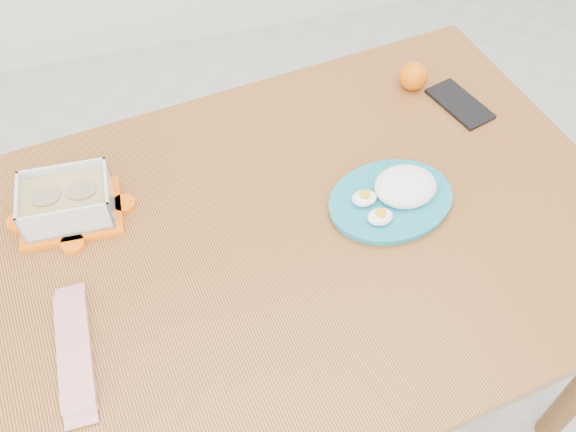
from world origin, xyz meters
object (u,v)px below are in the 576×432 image
object	(u,v)px
dining_table	(288,261)
rice_plate	(396,194)
food_container	(67,202)
orange_fruit	(413,76)
smartphone	(460,104)

from	to	relation	value
dining_table	rice_plate	bearing A→B (deg)	-2.14
dining_table	rice_plate	size ratio (longest dim) A/B	4.99
food_container	orange_fruit	distance (m)	0.80
dining_table	food_container	xyz separation A→B (m)	(-0.39, 0.17, 0.13)
orange_fruit	smartphone	bearing A→B (deg)	-47.87
rice_plate	smartphone	size ratio (longest dim) A/B	1.87
dining_table	food_container	distance (m)	0.44
dining_table	orange_fruit	xyz separation A→B (m)	(0.39, 0.33, 0.12)
rice_plate	food_container	bearing A→B (deg)	158.10
dining_table	orange_fruit	world-z (taller)	orange_fruit
dining_table	orange_fruit	bearing A→B (deg)	32.39
orange_fruit	rice_plate	distance (m)	0.35
dining_table	food_container	bearing A→B (deg)	149.27
orange_fruit	smartphone	world-z (taller)	orange_fruit
food_container	smartphone	world-z (taller)	food_container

